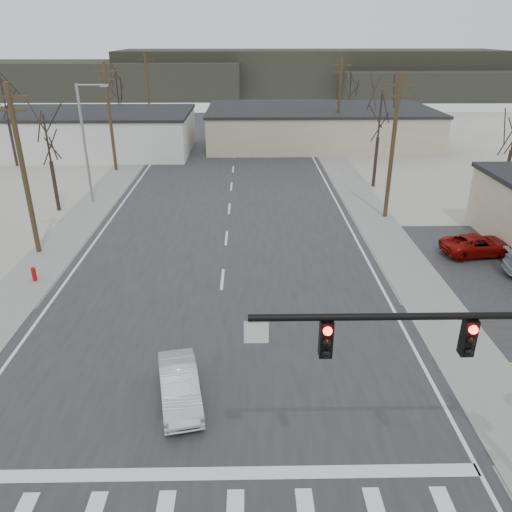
{
  "coord_description": "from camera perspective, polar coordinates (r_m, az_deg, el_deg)",
  "views": [
    {
      "loc": [
        1.41,
        -16.43,
        12.43
      ],
      "look_at": [
        1.8,
        5.39,
        2.6
      ],
      "focal_mm": 35.0,
      "sensor_mm": 36.0,
      "label": 1
    }
  ],
  "objects": [
    {
      "name": "ground",
      "position": [
        20.65,
        -4.85,
        -12.87
      ],
      "size": [
        140.0,
        140.0,
        0.0
      ],
      "primitive_type": "plane",
      "color": "silver",
      "rests_on": "ground"
    },
    {
      "name": "main_road",
      "position": [
        33.82,
        -3.34,
        2.68
      ],
      "size": [
        18.0,
        110.0,
        0.05
      ],
      "primitive_type": "cube",
      "color": "#262729",
      "rests_on": "ground"
    },
    {
      "name": "cross_road",
      "position": [
        20.63,
        -4.85,
        -12.82
      ],
      "size": [
        90.0,
        10.0,
        0.04
      ],
      "primitive_type": "cube",
      "color": "#262729",
      "rests_on": "ground"
    },
    {
      "name": "sidewalk_left",
      "position": [
        40.31,
        -18.37,
        5.07
      ],
      "size": [
        3.0,
        90.0,
        0.06
      ],
      "primitive_type": "cube",
      "color": "gray",
      "rests_on": "ground"
    },
    {
      "name": "sidewalk_right",
      "position": [
        39.56,
        12.52,
        5.39
      ],
      "size": [
        3.0,
        90.0,
        0.06
      ],
      "primitive_type": "cube",
      "color": "gray",
      "rests_on": "ground"
    },
    {
      "name": "traffic_signal_mast",
      "position": [
        14.38,
        26.55,
        -11.33
      ],
      "size": [
        8.95,
        0.43,
        7.2
      ],
      "color": "black",
      "rests_on": "ground"
    },
    {
      "name": "fire_hydrant",
      "position": [
        29.58,
        -24.04,
        -1.89
      ],
      "size": [
        0.24,
        0.24,
        0.87
      ],
      "color": "#A50C0C",
      "rests_on": "ground"
    },
    {
      "name": "building_left_far",
      "position": [
        59.92,
        -18.4,
        13.28
      ],
      "size": [
        22.3,
        12.3,
        4.5
      ],
      "color": "silver",
      "rests_on": "ground"
    },
    {
      "name": "building_right_far",
      "position": [
        61.89,
        7.2,
        14.51
      ],
      "size": [
        26.3,
        14.3,
        4.3
      ],
      "color": "#C5B596",
      "rests_on": "ground"
    },
    {
      "name": "upole_left_b",
      "position": [
        32.04,
        -25.08,
        8.99
      ],
      "size": [
        2.2,
        0.3,
        10.0
      ],
      "color": "#43331F",
      "rests_on": "ground"
    },
    {
      "name": "upole_left_c",
      "position": [
        50.63,
        -16.36,
        15.13
      ],
      "size": [
        2.2,
        0.3,
        10.0
      ],
      "color": "#43331F",
      "rests_on": "ground"
    },
    {
      "name": "upole_left_d",
      "position": [
        70.01,
        -12.24,
        17.83
      ],
      "size": [
        2.2,
        0.3,
        10.0
      ],
      "color": "#43331F",
      "rests_on": "ground"
    },
    {
      "name": "upole_right_a",
      "position": [
        36.59,
        15.36,
        12.05
      ],
      "size": [
        2.2,
        0.3,
        10.0
      ],
      "color": "#43331F",
      "rests_on": "ground"
    },
    {
      "name": "upole_right_b",
      "position": [
        57.77,
        9.45,
        16.77
      ],
      "size": [
        2.2,
        0.3,
        10.0
      ],
      "color": "#43331F",
      "rests_on": "ground"
    },
    {
      "name": "streetlight_main",
      "position": [
        40.98,
        -18.81,
        12.68
      ],
      "size": [
        2.4,
        0.25,
        9.0
      ],
      "color": "gray",
      "rests_on": "ground"
    },
    {
      "name": "tree_left_near",
      "position": [
        39.83,
        -22.73,
        12.01
      ],
      "size": [
        3.3,
        3.3,
        7.35
      ],
      "color": "#32261F",
      "rests_on": "ground"
    },
    {
      "name": "tree_right_mid",
      "position": [
        44.33,
        13.97,
        15.14
      ],
      "size": [
        3.74,
        3.74,
        8.33
      ],
      "color": "#32261F",
      "rests_on": "ground"
    },
    {
      "name": "tree_left_far",
      "position": [
        64.59,
        -15.59,
        17.96
      ],
      "size": [
        3.96,
        3.96,
        8.82
      ],
      "color": "#32261F",
      "rests_on": "ground"
    },
    {
      "name": "tree_right_far",
      "position": [
        70.1,
        10.71,
        18.25
      ],
      "size": [
        3.52,
        3.52,
        7.84
      ],
      "color": "#32261F",
      "rests_on": "ground"
    },
    {
      "name": "tree_left_mid",
      "position": [
        55.94,
        -26.8,
        15.48
      ],
      "size": [
        3.96,
        3.96,
        8.82
      ],
      "color": "#32261F",
      "rests_on": "ground"
    },
    {
      "name": "hill_left",
      "position": [
        114.73,
        -20.61,
        18.34
      ],
      "size": [
        70.0,
        18.0,
        7.0
      ],
      "primitive_type": "cube",
      "color": "#333026",
      "rests_on": "ground"
    },
    {
      "name": "hill_center",
      "position": [
        113.52,
        6.24,
        20.11
      ],
      "size": [
        80.0,
        18.0,
        9.0
      ],
      "primitive_type": "cube",
      "color": "#333026",
      "rests_on": "ground"
    },
    {
      "name": "hill_right",
      "position": [
        117.39,
        24.64,
        17.46
      ],
      "size": [
        60.0,
        18.0,
        5.5
      ],
      "primitive_type": "cube",
      "color": "#333026",
      "rests_on": "ground"
    },
    {
      "name": "sedan_crossing",
      "position": [
        18.92,
        -8.72,
        -14.45
      ],
      "size": [
        2.13,
        4.09,
        1.28
      ],
      "primitive_type": "imported",
      "rotation": [
        0.0,
        0.0,
        0.21
      ],
      "color": "#B1B6BD",
      "rests_on": "main_road"
    },
    {
      "name": "car_far_a",
      "position": [
        65.16,
        -2.49,
        13.96
      ],
      "size": [
        2.6,
        5.52,
        1.56
      ],
      "primitive_type": "imported",
      "rotation": [
        0.0,
        0.0,
        3.22
      ],
      "color": "black",
      "rests_on": "main_road"
    },
    {
      "name": "car_far_b",
      "position": [
        63.78,
        -4.26,
        13.61
      ],
      "size": [
        1.79,
        4.08,
        1.37
      ],
      "primitive_type": "imported",
      "rotation": [
        0.0,
        0.0,
        -0.05
      ],
      "color": "black",
      "rests_on": "main_road"
    },
    {
      "name": "car_parked_red",
      "position": [
        33.03,
        24.06,
        1.15
      ],
      "size": [
        4.65,
        2.59,
        1.23
      ],
      "primitive_type": "imported",
      "rotation": [
        0.0,
        0.0,
        1.7
      ],
      "color": "maroon",
      "rests_on": "parking_lot"
    }
  ]
}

